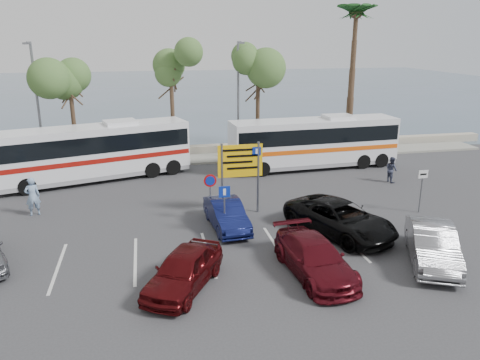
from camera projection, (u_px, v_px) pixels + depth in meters
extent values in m
plane|color=#363638|center=(233.00, 241.00, 20.17)|extent=(120.00, 120.00, 0.00)
cube|color=gray|center=(196.00, 159.00, 33.25)|extent=(44.00, 2.40, 0.15)
cube|color=#A99F87|center=(193.00, 150.00, 35.05)|extent=(48.00, 0.80, 0.60)
plane|color=#3F5865|center=(164.00, 90.00, 76.32)|extent=(140.00, 140.00, 0.00)
cylinder|color=#382619|center=(74.00, 128.00, 30.94)|extent=(0.28, 0.28, 5.04)
cylinder|color=#382619|center=(173.00, 120.00, 32.11)|extent=(0.28, 0.28, 5.60)
cylinder|color=#382619|center=(258.00, 120.00, 33.33)|extent=(0.28, 0.28, 5.18)
cylinder|color=#382619|center=(351.00, 84.00, 33.97)|extent=(0.48, 0.48, 10.00)
cylinder|color=slate|center=(38.00, 107.00, 29.74)|extent=(0.16, 0.16, 8.00)
cylinder|color=slate|center=(28.00, 42.00, 28.16)|extent=(0.12, 0.90, 0.12)
cube|color=slate|center=(27.00, 43.00, 27.71)|extent=(0.45, 0.25, 0.12)
cylinder|color=slate|center=(238.00, 101.00, 32.25)|extent=(0.16, 0.16, 8.00)
cylinder|color=slate|center=(239.00, 42.00, 30.67)|extent=(0.12, 0.90, 0.12)
cube|color=slate|center=(241.00, 43.00, 30.22)|extent=(0.45, 0.25, 0.12)
cylinder|color=slate|center=(222.00, 180.00, 22.65)|extent=(0.12, 0.12, 3.60)
cylinder|color=slate|center=(258.00, 178.00, 23.00)|extent=(0.12, 0.12, 3.60)
cube|color=yellow|center=(240.00, 161.00, 22.56)|extent=(2.20, 0.06, 1.60)
cube|color=#0C2699|center=(257.00, 151.00, 22.54)|extent=(0.42, 0.01, 0.42)
cylinder|color=slate|center=(210.00, 200.00, 21.97)|extent=(0.07, 0.07, 2.20)
cylinder|color=#B20C0C|center=(210.00, 181.00, 21.67)|extent=(0.60, 0.03, 0.60)
cylinder|color=slate|center=(225.00, 211.00, 20.55)|extent=(0.07, 0.07, 2.20)
cube|color=#0C2699|center=(224.00, 192.00, 20.27)|extent=(0.50, 0.03, 0.50)
cylinder|color=slate|center=(421.00, 191.00, 23.14)|extent=(0.07, 0.07, 2.20)
cube|color=white|center=(423.00, 174.00, 22.86)|extent=(0.50, 0.03, 0.40)
cube|color=silver|center=(94.00, 149.00, 28.17)|extent=(11.61, 5.57, 2.80)
cube|color=black|center=(93.00, 141.00, 28.03)|extent=(11.40, 5.54, 1.00)
cube|color=maroon|center=(95.00, 157.00, 28.31)|extent=(11.50, 5.56, 0.28)
cube|color=gray|center=(96.00, 172.00, 28.59)|extent=(11.49, 5.51, 0.52)
cube|color=silver|center=(92.00, 125.00, 27.73)|extent=(2.25, 2.00, 0.23)
cube|color=silver|center=(314.00, 140.00, 30.89)|extent=(11.29, 3.03, 2.75)
cube|color=black|center=(314.00, 133.00, 30.74)|extent=(11.07, 3.06, 0.98)
cube|color=#DF520D|center=(314.00, 147.00, 31.02)|extent=(11.18, 3.06, 0.28)
cube|color=gray|center=(313.00, 160.00, 31.29)|extent=(11.18, 3.00, 0.51)
cube|color=silver|center=(315.00, 118.00, 30.45)|extent=(1.95, 1.60, 0.22)
imported|color=#0E1445|center=(227.00, 215.00, 21.38)|extent=(1.70, 4.05, 1.30)
imported|color=#550E16|center=(315.00, 258.00, 17.16)|extent=(2.30, 4.78, 1.34)
imported|color=#4C0A0D|center=(184.00, 270.00, 16.22)|extent=(3.51, 4.37, 1.40)
imported|color=black|center=(340.00, 218.00, 20.70)|extent=(4.45, 5.88, 1.48)
imported|color=gray|center=(432.00, 245.00, 18.06)|extent=(3.30, 4.77, 1.49)
imported|color=#839EBE|center=(33.00, 196.00, 22.83)|extent=(0.82, 0.67, 1.94)
imported|color=#373B52|center=(392.00, 169.00, 28.15)|extent=(0.68, 0.82, 1.55)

